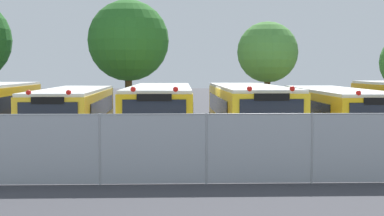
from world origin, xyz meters
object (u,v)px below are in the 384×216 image
object	(u,v)px
tree_2	(269,52)
school_bus_1	(73,114)
school_bus_2	(161,113)
school_bus_4	(336,114)
tree_1	(127,40)
school_bus_3	(248,113)

from	to	relation	value
tree_2	school_bus_1	bearing A→B (deg)	-138.49
school_bus_2	school_bus_4	bearing A→B (deg)	-178.73
tree_1	school_bus_1	bearing A→B (deg)	-98.17
school_bus_3	school_bus_4	xyz separation A→B (m)	(3.78, 0.24, -0.08)
school_bus_2	school_bus_3	xyz separation A→B (m)	(3.68, -0.21, 0.01)
school_bus_1	school_bus_3	xyz separation A→B (m)	(7.37, -0.37, 0.07)
school_bus_2	tree_2	distance (m)	11.05
school_bus_1	tree_2	bearing A→B (deg)	-139.04
school_bus_2	school_bus_3	size ratio (longest dim) A/B	1.01
school_bus_2	tree_2	size ratio (longest dim) A/B	1.96
school_bus_2	tree_2	xyz separation A→B (m)	(6.06, 8.79, 2.82)
school_bus_1	tree_2	size ratio (longest dim) A/B	1.82
tree_1	tree_2	distance (m)	8.49
school_bus_1	tree_1	size ratio (longest dim) A/B	1.48
school_bus_2	tree_1	bearing A→B (deg)	-77.56
tree_2	school_bus_4	bearing A→B (deg)	-80.93
school_bus_1	tree_2	xyz separation A→B (m)	(9.75, 8.62, 2.88)
school_bus_1	school_bus_2	bearing A→B (deg)	176.83
tree_1	school_bus_3	bearing A→B (deg)	-61.79
school_bus_4	tree_1	world-z (taller)	tree_1
school_bus_3	tree_1	world-z (taller)	tree_1
school_bus_4	school_bus_3	bearing A→B (deg)	4.82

